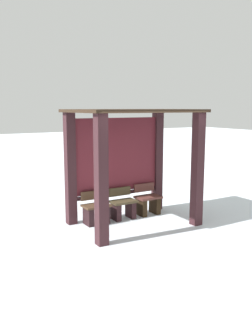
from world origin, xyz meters
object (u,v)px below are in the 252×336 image
bench_left_inside (96,211)px  bench_right_inside (148,202)px  bench_center_inside (123,207)px  bus_shelter (128,148)px

bench_left_inside → bench_right_inside: 1.40m
bench_center_inside → bus_shelter: bearing=-90.0°
bench_left_inside → bus_shelter: bearing=-19.2°
bus_shelter → bench_right_inside: bus_shelter is taller
bus_shelter → bench_right_inside: bearing=19.1°
bench_right_inside → bus_shelter: bearing=-160.9°
bus_shelter → bench_right_inside: size_ratio=3.66×
bench_center_inside → bench_right_inside: (0.70, -0.00, 0.01)m
bench_left_inside → bench_right_inside: bench_right_inside is taller
bench_left_inside → bench_right_inside: size_ratio=0.98×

